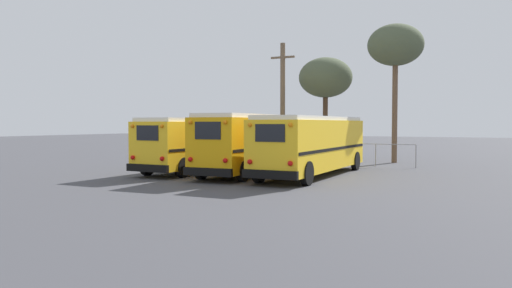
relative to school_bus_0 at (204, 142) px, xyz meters
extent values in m
plane|color=#424247|center=(3.26, -0.22, -1.62)|extent=(160.00, 160.00, 0.00)
cube|color=yellow|center=(0.00, 0.02, -0.07)|extent=(2.55, 9.84, 2.42)
cube|color=white|center=(0.00, 0.02, 1.24)|extent=(2.36, 9.45, 0.20)
cube|color=black|center=(-0.08, -4.92, -1.09)|extent=(2.44, 0.24, 0.36)
cube|color=black|center=(-0.08, -4.90, 0.60)|extent=(1.32, 0.05, 0.72)
sphere|color=red|center=(-0.98, -4.92, -0.61)|extent=(0.22, 0.22, 0.22)
sphere|color=orange|center=(-0.98, -4.92, 0.92)|extent=(0.18, 0.18, 0.18)
sphere|color=red|center=(0.82, -4.95, -0.61)|extent=(0.22, 0.22, 0.22)
sphere|color=orange|center=(0.82, -4.95, 0.92)|extent=(0.18, 0.18, 0.18)
cube|color=black|center=(-1.21, 0.04, -0.25)|extent=(0.18, 9.61, 0.14)
cube|color=black|center=(1.21, 0.00, -0.25)|extent=(0.18, 9.61, 0.14)
cylinder|color=black|center=(-1.06, 3.64, -1.12)|extent=(0.30, 1.01, 1.00)
cylinder|color=black|center=(1.18, 3.60, -1.12)|extent=(0.30, 1.01, 1.00)
cylinder|color=black|center=(-1.18, -3.56, -1.12)|extent=(0.30, 1.01, 1.00)
cylinder|color=black|center=(1.06, -3.60, -1.12)|extent=(0.30, 1.01, 1.00)
cube|color=#E5A00C|center=(3.26, 0.16, 0.02)|extent=(2.86, 10.77, 2.61)
cube|color=white|center=(3.26, 0.16, 1.43)|extent=(2.65, 10.33, 0.20)
cube|color=black|center=(3.51, -5.20, -1.10)|extent=(2.41, 0.31, 0.36)
cube|color=black|center=(3.51, -5.18, 0.74)|extent=(1.30, 0.09, 0.78)
sphere|color=red|center=(2.62, -5.26, -0.56)|extent=(0.22, 0.22, 0.22)
sphere|color=orange|center=(2.62, -5.26, 1.11)|extent=(0.18, 0.18, 0.18)
sphere|color=red|center=(4.39, -5.17, -0.56)|extent=(0.22, 0.22, 0.22)
sphere|color=orange|center=(4.39, -5.17, 1.11)|extent=(0.18, 0.18, 0.18)
cube|color=black|center=(2.06, 0.11, -0.17)|extent=(0.51, 10.45, 0.14)
cube|color=black|center=(4.45, 0.22, -0.17)|extent=(0.51, 10.45, 0.14)
cylinder|color=black|center=(1.97, 4.14, -1.13)|extent=(0.33, 1.00, 0.99)
cylinder|color=black|center=(4.17, 4.25, -1.13)|extent=(0.33, 1.00, 0.99)
cylinder|color=black|center=(2.35, -3.92, -1.13)|extent=(0.33, 1.00, 0.99)
cylinder|color=black|center=(4.54, -3.81, -1.13)|extent=(0.33, 1.00, 0.99)
cube|color=yellow|center=(6.51, 0.12, -0.02)|extent=(2.53, 10.57, 2.47)
cube|color=white|center=(6.51, 0.12, 1.31)|extent=(2.33, 10.15, 0.20)
cube|color=black|center=(6.54, -5.20, -1.07)|extent=(2.51, 0.22, 0.36)
cube|color=black|center=(6.54, -5.18, 0.66)|extent=(1.36, 0.04, 0.74)
sphere|color=red|center=(5.62, -5.22, -0.57)|extent=(0.22, 0.22, 0.22)
sphere|color=orange|center=(5.62, -5.22, 0.99)|extent=(0.18, 0.18, 0.18)
sphere|color=red|center=(7.47, -5.21, -0.57)|extent=(0.22, 0.22, 0.22)
sphere|color=orange|center=(7.47, -5.21, 0.99)|extent=(0.18, 0.18, 0.18)
cube|color=black|center=(5.27, 0.11, -0.20)|extent=(0.09, 10.35, 0.14)
cube|color=black|center=(7.76, 0.13, -0.20)|extent=(0.09, 10.35, 0.14)
cylinder|color=black|center=(5.33, 4.09, -1.09)|extent=(0.29, 1.06, 1.06)
cylinder|color=black|center=(7.64, 4.10, -1.09)|extent=(0.29, 1.06, 1.06)
cylinder|color=black|center=(5.38, -3.87, -1.09)|extent=(0.29, 1.06, 1.06)
cylinder|color=black|center=(7.69, -3.85, -1.09)|extent=(0.29, 1.06, 1.06)
cylinder|color=brown|center=(1.04, 8.78, 2.57)|extent=(0.35, 0.35, 8.39)
cube|color=brown|center=(1.04, 8.78, 5.76)|extent=(1.80, 0.14, 0.14)
cylinder|color=#473323|center=(3.26, 11.66, 0.88)|extent=(0.37, 0.37, 5.00)
ellipsoid|color=#4C563D|center=(3.26, 11.66, 4.47)|extent=(3.96, 3.96, 2.97)
cylinder|color=brown|center=(8.55, 10.60, 1.85)|extent=(0.36, 0.36, 6.96)
ellipsoid|color=#4C563D|center=(8.55, 10.60, 6.36)|extent=(3.74, 3.74, 2.81)
cylinder|color=#939399|center=(-4.00, 7.11, -0.92)|extent=(0.06, 0.06, 1.40)
cylinder|color=#939399|center=(-1.58, 7.11, -0.92)|extent=(0.06, 0.06, 1.40)
cylinder|color=#939399|center=(0.84, 7.11, -0.92)|extent=(0.06, 0.06, 1.40)
cylinder|color=#939399|center=(3.26, 7.11, -0.92)|extent=(0.06, 0.06, 1.40)
cylinder|color=#939399|center=(5.67, 7.11, -0.92)|extent=(0.06, 0.06, 1.40)
cylinder|color=#939399|center=(8.09, 7.11, -0.92)|extent=(0.06, 0.06, 1.40)
cylinder|color=#939399|center=(10.51, 7.11, -0.92)|extent=(0.06, 0.06, 1.40)
cylinder|color=#939399|center=(3.26, 7.11, -0.22)|extent=(14.51, 0.04, 0.04)
camera|label=1|loc=(15.29, -23.94, 1.05)|focal=35.00mm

